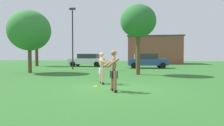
{
  "coord_description": "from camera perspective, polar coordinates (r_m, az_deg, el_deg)",
  "views": [
    {
      "loc": [
        1.08,
        -8.94,
        1.51
      ],
      "look_at": [
        -0.44,
        2.18,
        1.04
      ],
      "focal_mm": 33.31,
      "sensor_mm": 36.0,
      "label": 1
    }
  ],
  "objects": [
    {
      "name": "lamp_post",
      "position": [
        21.37,
        -10.77,
        8.3
      ],
      "size": [
        0.6,
        0.24,
        6.14
      ],
      "color": "black",
      "rests_on": "ground_plane"
    },
    {
      "name": "tree_behind_players",
      "position": [
        15.78,
        7.19,
        11.2
      ],
      "size": [
        2.65,
        2.65,
        5.2
      ],
      "color": "brown",
      "rests_on": "ground_plane"
    },
    {
      "name": "ground_plane",
      "position": [
        9.13,
        0.89,
        -7.14
      ],
      "size": [
        80.0,
        80.0,
        0.0
      ],
      "primitive_type": "plane",
      "color": "#2D6628"
    },
    {
      "name": "car_blue_mid_lot",
      "position": [
        23.22,
        9.54,
        0.66
      ],
      "size": [
        4.47,
        2.39,
        1.58
      ],
      "color": "#2D478C",
      "rests_on": "ground_plane"
    },
    {
      "name": "car_white_near_post",
      "position": [
        26.1,
        -6.84,
        0.86
      ],
      "size": [
        4.39,
        2.2,
        1.58
      ],
      "color": "white",
      "rests_on": "ground_plane"
    },
    {
      "name": "frisbee",
      "position": [
        9.81,
        -4.5,
        -6.4
      ],
      "size": [
        0.25,
        0.25,
        0.03
      ],
      "primitive_type": "cylinder",
      "color": "yellow",
      "rests_on": "ground_plane"
    },
    {
      "name": "tree_right_field",
      "position": [
        28.58,
        -20.03,
        6.66
      ],
      "size": [
        2.55,
        2.55,
        5.14
      ],
      "color": "#4C3823",
      "rests_on": "ground_plane"
    },
    {
      "name": "player_with_cap",
      "position": [
        10.68,
        -2.81,
        -1.01
      ],
      "size": [
        0.72,
        0.72,
        1.62
      ],
      "color": "black",
      "rests_on": "ground_plane"
    },
    {
      "name": "tree_left_field",
      "position": [
        18.36,
        -21.74,
        8.27
      ],
      "size": [
        3.44,
        3.44,
        5.09
      ],
      "color": "brown",
      "rests_on": "ground_plane"
    },
    {
      "name": "player_in_black",
      "position": [
        8.45,
        0.42,
        -1.85
      ],
      "size": [
        0.7,
        0.73,
        1.68
      ],
      "color": "black",
      "rests_on": "ground_plane"
    },
    {
      "name": "outbuilding_behind_lot",
      "position": [
        35.17,
        11.49,
        3.53
      ],
      "size": [
        8.67,
        6.03,
        4.47
      ],
      "color": "brown",
      "rests_on": "ground_plane"
    }
  ]
}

